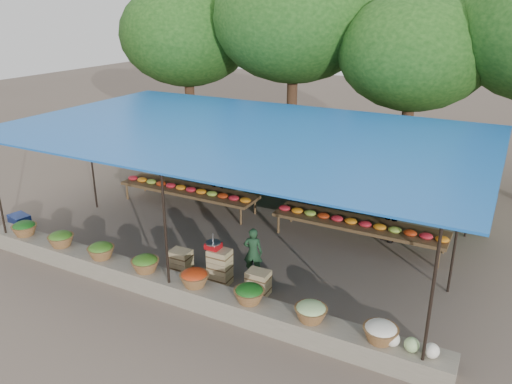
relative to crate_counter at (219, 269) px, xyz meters
The scene contains 16 objects.
ground 1.97m from the crate_counter, 104.91° to the left, with size 60.00×60.00×0.00m, color brown.
stone_curb 1.01m from the crate_counter, 119.88° to the right, with size 10.60×0.55×0.40m, color #6B6455.
stall_canopy 3.10m from the crate_counter, 104.36° to the left, with size 10.80×6.60×2.82m.
produce_baskets 1.09m from the crate_counter, 124.58° to the right, with size 8.98×0.58×0.34m.
netting_backdrop 5.14m from the crate_counter, 95.68° to the left, with size 10.60×0.06×2.50m, color #194619.
tree_row 9.10m from the crate_counter, 89.98° to the left, with size 16.51×5.50×7.12m.
fruit_table_left 4.41m from the crate_counter, 132.81° to the left, with size 4.21×0.95×0.93m.
fruit_table_right 3.81m from the crate_counter, 58.13° to the left, with size 4.21×0.95×0.93m.
crate_counter is the anchor object (origin of this frame).
weighing_scale 0.55m from the crate_counter, behind, with size 0.32×0.32×0.33m.
vendor_seated 0.81m from the crate_counter, 50.22° to the left, with size 0.41×0.27×1.11m, color #1A3921.
customer_left 5.05m from the crate_counter, 122.92° to the left, with size 0.82×0.64×1.69m, color slate.
customer_mid 4.26m from the crate_counter, 85.81° to the left, with size 1.14×0.66×1.77m, color slate.
customer_right 4.59m from the crate_counter, 54.77° to the left, with size 0.93×0.39×1.59m, color slate.
blue_crate_front 4.26m from the crate_counter, behind, with size 0.50×0.36×0.30m, color navy.
blue_crate_back 6.11m from the crate_counter, behind, with size 0.54×0.39×0.33m, color navy.
Camera 1 is at (5.46, -9.58, 5.50)m, focal length 35.00 mm.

